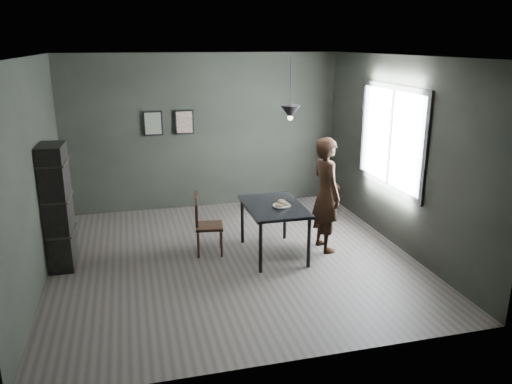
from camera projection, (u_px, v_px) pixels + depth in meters
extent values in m
plane|color=#322E2B|center=(233.00, 258.00, 7.16)|extent=(5.00, 5.00, 0.00)
cube|color=black|center=(204.00, 132.00, 9.07)|extent=(5.00, 0.10, 2.80)
cube|color=silver|center=(230.00, 56.00, 6.35)|extent=(5.00, 5.00, 0.02)
cube|color=white|center=(391.00, 137.00, 7.47)|extent=(0.02, 1.80, 1.40)
cube|color=black|center=(390.00, 138.00, 7.47)|extent=(0.04, 1.96, 1.56)
cube|color=black|center=(274.00, 207.00, 7.09)|extent=(0.80, 1.20, 0.04)
cylinder|color=black|center=(261.00, 248.00, 6.61)|extent=(0.05, 0.05, 0.71)
cylinder|color=black|center=(309.00, 243.00, 6.78)|extent=(0.05, 0.05, 0.71)
cylinder|color=black|center=(242.00, 221.00, 7.62)|extent=(0.05, 0.05, 0.71)
cylinder|color=black|center=(285.00, 217.00, 7.78)|extent=(0.05, 0.05, 0.71)
cylinder|color=white|center=(282.00, 206.00, 7.03)|extent=(0.23, 0.23, 0.01)
torus|color=#FBE4C3|center=(284.00, 204.00, 7.05)|extent=(0.12, 0.12, 0.04)
torus|color=#FBE4C3|center=(279.00, 205.00, 6.99)|extent=(0.12, 0.12, 0.04)
torus|color=#FBE4C3|center=(282.00, 202.00, 7.01)|extent=(0.17, 0.17, 0.06)
imported|color=black|center=(326.00, 195.00, 7.24)|extent=(0.45, 0.65, 1.69)
cube|color=black|center=(209.00, 226.00, 7.22)|extent=(0.44, 0.44, 0.04)
cube|color=black|center=(196.00, 209.00, 7.12)|extent=(0.09, 0.39, 0.43)
cylinder|color=black|center=(198.00, 246.00, 7.11)|extent=(0.03, 0.03, 0.38)
cylinder|color=black|center=(222.00, 245.00, 7.14)|extent=(0.03, 0.03, 0.38)
cylinder|color=black|center=(198.00, 237.00, 7.42)|extent=(0.03, 0.03, 0.38)
cylinder|color=black|center=(221.00, 236.00, 7.46)|extent=(0.03, 0.03, 0.38)
cube|color=black|center=(58.00, 207.00, 6.66)|extent=(0.34, 0.58, 1.71)
cylinder|color=black|center=(291.00, 84.00, 6.75)|extent=(0.01, 0.01, 0.75)
cone|color=black|center=(290.00, 112.00, 6.86)|extent=(0.28, 0.28, 0.18)
sphere|color=#FFE0B2|center=(290.00, 118.00, 6.88)|extent=(0.07, 0.07, 0.07)
cube|color=black|center=(153.00, 123.00, 8.77)|extent=(0.34, 0.03, 0.44)
cube|color=#3A5245|center=(153.00, 123.00, 8.75)|extent=(0.28, 0.01, 0.38)
cube|color=black|center=(184.00, 122.00, 8.90)|extent=(0.34, 0.03, 0.44)
cube|color=brown|center=(184.00, 122.00, 8.88)|extent=(0.28, 0.01, 0.38)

